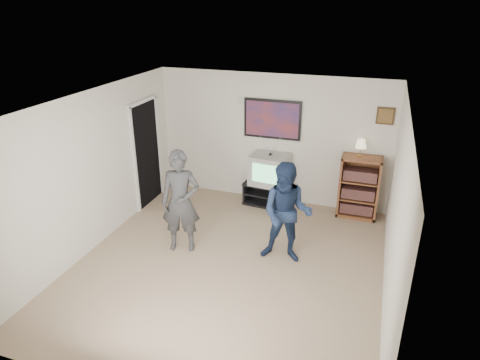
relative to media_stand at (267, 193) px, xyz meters
The scene contains 13 objects.
room_shell 2.15m from the media_stand, 90.29° to the right, with size 4.51×5.00×2.51m.
media_stand is the anchor object (origin of this frame).
crt_television 0.51m from the media_stand, ahead, with size 0.69×0.58×0.58m, color #A8A8A3, non-canonical shape.
bookshelf 1.74m from the media_stand, ahead, with size 0.71×0.40×1.16m, color #5B2F1B, non-canonical shape.
table_lamp 1.98m from the media_stand, ahead, with size 0.20×0.20×0.31m, color #FEF4C0, non-canonical shape.
person_tall 2.26m from the media_stand, 113.82° to the right, with size 0.61×0.40×1.66m, color #37373A.
person_short 2.01m from the media_stand, 66.79° to the right, with size 0.77×0.60×1.59m, color #1A2848.
controller_left 2.17m from the media_stand, 116.68° to the right, with size 0.04×0.13×0.04m, color white.
controller_right 1.92m from the media_stand, 62.47° to the right, with size 0.04×0.13×0.04m, color white.
poster 1.45m from the media_stand, 92.21° to the left, with size 1.10×0.03×0.75m, color black.
air_vent 1.83m from the media_stand, 155.92° to the left, with size 0.28×0.02×0.14m, color white.
small_picture 2.60m from the media_stand, ahead, with size 0.30×0.03×0.30m, color #382811.
doorway 2.46m from the media_stand, 164.32° to the right, with size 0.03×0.85×2.00m, color black.
Camera 1 is at (1.90, -5.13, 3.77)m, focal length 32.00 mm.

